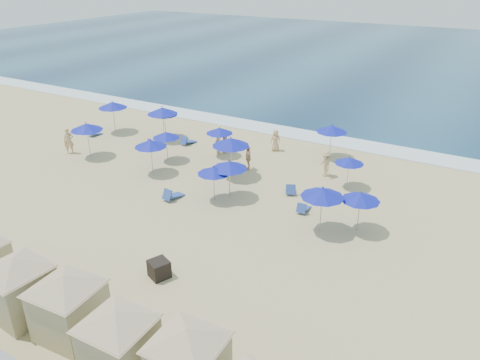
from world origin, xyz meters
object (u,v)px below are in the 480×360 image
at_px(umbrella_0, 113,105).
at_px(beachgoer_4, 276,140).
at_px(umbrella_11, 361,197).
at_px(beachgoer_0, 69,141).
at_px(trash_bin, 159,269).
at_px(umbrella_1, 86,127).
at_px(umbrella_2, 164,112).
at_px(umbrella_6, 229,165).
at_px(cabana_4, 188,353).
at_px(umbrella_5, 166,135).
at_px(umbrella_10, 349,160).
at_px(beachgoer_3, 325,164).
at_px(umbrella_7, 231,142).
at_px(umbrella_8, 214,170).
at_px(cabana_2, 67,298).
at_px(umbrella_12, 162,111).
at_px(umbrella_13, 323,193).
at_px(umbrella_3, 151,143).
at_px(cabana_3, 118,334).
at_px(beachgoer_1, 226,141).
at_px(umbrella_4, 219,131).
at_px(umbrella_9, 332,129).
at_px(beachgoer_2, 248,158).
at_px(cabana_1, 18,279).
at_px(beachgoer_5, 219,143).

bearing_deg(umbrella_0, beachgoer_4, 11.88).
relative_size(umbrella_11, beachgoer_0, 1.19).
height_order(trash_bin, umbrella_0, umbrella_0).
bearing_deg(umbrella_1, umbrella_2, 70.24).
bearing_deg(umbrella_0, umbrella_6, -20.75).
bearing_deg(umbrella_6, trash_bin, -80.72).
bearing_deg(cabana_4, beachgoer_4, 108.91).
bearing_deg(umbrella_1, beachgoer_4, 35.04).
relative_size(trash_bin, umbrella_5, 0.37).
relative_size(umbrella_10, beachgoer_3, 1.18).
distance_m(umbrella_7, umbrella_10, 7.41).
bearing_deg(umbrella_8, cabana_2, -83.28).
bearing_deg(umbrella_12, umbrella_13, -23.75).
relative_size(umbrella_2, umbrella_6, 0.99).
xyz_separation_m(umbrella_13, beachgoer_4, (-7.05, 9.14, -1.40)).
bearing_deg(umbrella_6, umbrella_8, -130.20).
bearing_deg(umbrella_3, beachgoer_3, 27.68).
bearing_deg(trash_bin, cabana_3, -41.14).
relative_size(umbrella_1, beachgoer_0, 1.36).
height_order(umbrella_0, beachgoer_4, umbrella_0).
distance_m(trash_bin, beachgoer_1, 15.38).
xyz_separation_m(umbrella_4, umbrella_12, (-5.57, 0.62, 0.46)).
bearing_deg(umbrella_8, umbrella_5, 150.79).
bearing_deg(umbrella_9, trash_bin, -95.32).
xyz_separation_m(beachgoer_0, beachgoer_2, (12.70, 3.92, -0.11)).
xyz_separation_m(umbrella_10, umbrella_13, (0.46, -5.79, 0.44)).
xyz_separation_m(cabana_4, umbrella_13, (-0.04, 11.54, 0.60)).
bearing_deg(umbrella_10, umbrella_13, -85.44).
relative_size(cabana_3, umbrella_10, 2.17).
relative_size(umbrella_9, umbrella_12, 0.92).
height_order(umbrella_3, beachgoer_1, umbrella_3).
distance_m(umbrella_4, umbrella_9, 7.87).
xyz_separation_m(cabana_1, umbrella_0, (-12.54, 18.16, 0.64)).
height_order(beachgoer_0, beachgoer_3, beachgoer_0).
relative_size(umbrella_1, umbrella_2, 1.08).
distance_m(trash_bin, umbrella_0, 20.80).
height_order(trash_bin, umbrella_2, umbrella_2).
distance_m(beachgoer_1, beachgoer_5, 0.70).
bearing_deg(cabana_1, cabana_3, -2.08).
xyz_separation_m(umbrella_0, beachgoer_3, (18.04, 0.29, -1.42)).
relative_size(cabana_4, umbrella_5, 2.04).
bearing_deg(beachgoer_4, cabana_3, 55.35).
distance_m(umbrella_2, umbrella_8, 11.71).
xyz_separation_m(umbrella_10, beachgoer_0, (-19.33, -4.62, -0.82)).
xyz_separation_m(cabana_1, cabana_4, (7.80, 0.27, -0.05)).
bearing_deg(beachgoer_1, cabana_4, -175.52).
height_order(cabana_3, beachgoer_2, cabana_3).
xyz_separation_m(cabana_3, umbrella_4, (-7.64, 18.27, 0.29)).
xyz_separation_m(cabana_4, beachgoer_4, (-7.09, 20.68, -0.80)).
height_order(cabana_2, umbrella_11, cabana_2).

